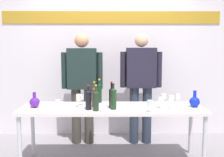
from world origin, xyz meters
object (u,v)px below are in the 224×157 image
decanter_blue_left (35,102)px  wine_bottle_4 (112,97)px  wine_glass_right_0 (164,97)px  wine_glass_left_2 (81,97)px  decanter_blue_right (195,101)px  display_table (112,111)px  presenter_left (82,81)px  wine_bottle_0 (94,97)px  wine_bottle_1 (88,99)px  wine_glass_right_1 (161,100)px  wine_glass_left_0 (58,103)px  wine_glass_right_3 (171,99)px  wine_bottle_3 (96,100)px  wine_bottle_2 (99,92)px  wine_glass_right_4 (178,97)px  presenter_right (141,81)px  wine_bottle_5 (113,98)px  wine_glass_right_2 (150,104)px  wine_glass_left_1 (79,98)px

decanter_blue_left → wine_bottle_4: size_ratio=0.59×
decanter_blue_left → wine_bottle_4: 0.97m
wine_glass_right_0 → wine_glass_left_2: bearing=-176.0°
decanter_blue_left → decanter_blue_right: 2.02m
display_table → wine_bottle_4: size_ratio=6.96×
presenter_left → wine_bottle_0: bearing=-73.2°
display_table → wine_bottle_0: bearing=-176.6°
wine_bottle_0 → wine_bottle_1: (-0.07, -0.12, -0.01)m
wine_glass_left_2 → presenter_left: bearing=94.0°
decanter_blue_left → wine_glass_right_1: size_ratio=1.43×
wine_glass_left_0 → wine_glass_right_3: (1.38, 0.13, 0.01)m
wine_bottle_1 → wine_bottle_3: size_ratio=0.97×
decanter_blue_right → wine_bottle_1: 1.34m
wine_bottle_0 → wine_bottle_1: bearing=-117.7°
wine_bottle_0 → wine_bottle_1: wine_bottle_0 is taller
display_table → wine_bottle_2: bearing=121.2°
wine_glass_right_4 → display_table: bearing=-173.3°
presenter_right → wine_bottle_5: bearing=-117.1°
wine_glass_left_0 → decanter_blue_left: bearing=149.8°
decanter_blue_left → wine_glass_right_2: bearing=-10.1°
wine_bottle_3 → wine_glass_right_2: size_ratio=2.23×
wine_glass_right_3 → wine_glass_right_4: wine_glass_right_3 is taller
decanter_blue_right → wine_glass_right_2: size_ratio=1.50×
decanter_blue_right → wine_glass_left_2: bearing=175.1°
wine_glass_right_0 → wine_glass_right_3: bearing=-81.4°
wine_bottle_1 → wine_glass_right_1: (0.89, 0.08, -0.03)m
presenter_right → wine_glass_right_4: (0.41, -0.62, -0.14)m
wine_bottle_5 → decanter_blue_left: bearing=173.8°
wine_glass_right_2 → wine_bottle_3: bearing=174.6°
wine_bottle_1 → display_table: bearing=25.5°
wine_bottle_2 → wine_bottle_3: 0.49m
wine_bottle_1 → wine_bottle_5: (0.30, 0.02, 0.01)m
presenter_right → wine_glass_left_1: bearing=-140.0°
presenter_right → wine_glass_left_1: 1.14m
wine_bottle_0 → wine_bottle_2: size_ratio=1.01×
wine_bottle_3 → wine_bottle_4: bearing=43.7°
decanter_blue_right → wine_bottle_5: (-1.03, -0.11, 0.07)m
wine_bottle_1 → wine_bottle_5: bearing=3.2°
wine_bottle_2 → wine_glass_right_0: wine_bottle_2 is taller
wine_bottle_5 → wine_glass_left_1: (-0.44, 0.11, -0.02)m
wine_glass_left_0 → wine_glass_left_2: 0.40m
presenter_left → wine_glass_right_1: bearing=-36.6°
decanter_blue_left → wine_bottle_5: (0.99, -0.11, 0.07)m
decanter_blue_right → wine_bottle_2: size_ratio=0.65×
wine_glass_left_1 → wine_glass_right_1: 1.03m
presenter_left → wine_bottle_1: (0.16, -0.86, -0.11)m
wine_glass_left_0 → wine_glass_right_2: 1.09m
wine_bottle_5 → wine_glass_right_1: (0.59, 0.06, -0.04)m
wine_glass_left_0 → wine_glass_right_0: size_ratio=1.00×
wine_glass_left_0 → wine_glass_right_4: bearing=11.5°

